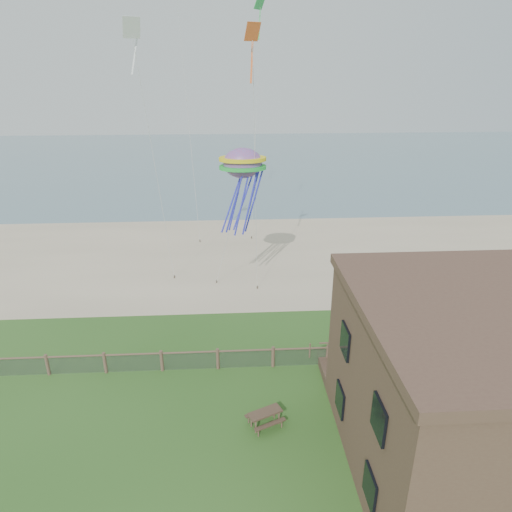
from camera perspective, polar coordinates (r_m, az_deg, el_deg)
name	(u,v)px	position (r m, az deg, el deg)	size (l,w,h in m)	color
ground	(216,455)	(21.15, -5.06, -23.50)	(160.00, 160.00, 0.00)	#29521C
sand_beach	(221,256)	(39.71, -4.35, 0.00)	(72.00, 20.00, 0.02)	tan
ocean	(224,160)	(82.10, -4.01, 11.85)	(160.00, 68.00, 0.02)	slate
chainlink_fence	(218,360)	(25.36, -4.79, -12.82)	(36.20, 0.20, 1.25)	brown
motel_deck	(459,367)	(27.54, 24.09, -12.56)	(15.00, 2.00, 0.50)	brown
picnic_table	(265,419)	(22.10, 1.14, -19.74)	(1.54, 1.17, 0.65)	brown
octopus_kite	(243,188)	(29.22, -1.64, 8.52)	(2.95, 2.08, 6.07)	red
kite_white	(133,40)	(28.90, -15.17, 24.59)	(1.17, 0.70, 2.46)	silver
kite_red	(253,48)	(26.23, -0.44, 24.59)	(0.97, 0.70, 2.49)	orange
kite_green	(260,12)	(37.15, 0.54, 28.24)	(1.18, 0.70, 2.54)	green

